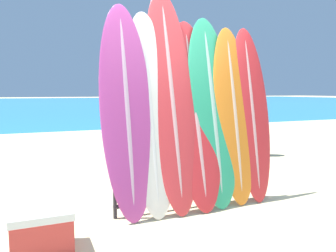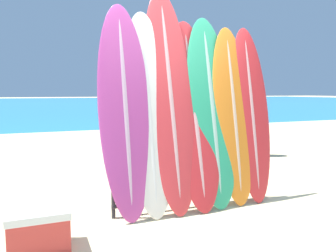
{
  "view_description": "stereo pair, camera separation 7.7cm",
  "coord_description": "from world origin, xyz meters",
  "px_view_note": "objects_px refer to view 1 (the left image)",
  "views": [
    {
      "loc": [
        -1.76,
        -2.86,
        1.31
      ],
      "look_at": [
        -0.08,
        1.18,
        0.85
      ],
      "focal_mm": 35.0,
      "sensor_mm": 36.0,
      "label": 1
    },
    {
      "loc": [
        -1.69,
        -2.89,
        1.31
      ],
      "look_at": [
        -0.08,
        1.18,
        0.85
      ],
      "focal_mm": 35.0,
      "sensor_mm": 36.0,
      "label": 2
    }
  ],
  "objects_px": {
    "person_near_water": "(246,113)",
    "person_mid_beach": "(188,107)",
    "surfboard_slot_6": "(251,113)",
    "surfboard_slot_4": "(213,110)",
    "surfboard_slot_1": "(150,112)",
    "person_far_left": "(151,103)",
    "surfboard_rack": "(195,168)",
    "surfboard_slot_0": "(126,110)",
    "surfboard_slot_3": "(195,113)",
    "surfboard_slot_5": "(234,115)",
    "cooler_box": "(42,231)",
    "surfboard_slot_2": "(171,98)"
  },
  "relations": [
    {
      "from": "person_near_water",
      "to": "person_mid_beach",
      "type": "distance_m",
      "value": 2.51
    },
    {
      "from": "surfboard_slot_6",
      "to": "person_near_water",
      "type": "relative_size",
      "value": 1.29
    },
    {
      "from": "surfboard_slot_4",
      "to": "person_mid_beach",
      "type": "relative_size",
      "value": 1.36
    },
    {
      "from": "surfboard_slot_1",
      "to": "person_far_left",
      "type": "xyz_separation_m",
      "value": [
        2.01,
        5.62,
        -0.13
      ]
    },
    {
      "from": "surfboard_rack",
      "to": "surfboard_slot_0",
      "type": "relative_size",
      "value": 0.84
    },
    {
      "from": "surfboard_slot_3",
      "to": "surfboard_slot_1",
      "type": "bearing_deg",
      "value": -179.17
    },
    {
      "from": "surfboard_slot_3",
      "to": "surfboard_slot_4",
      "type": "bearing_deg",
      "value": -2.12
    },
    {
      "from": "surfboard_slot_1",
      "to": "surfboard_rack",
      "type": "bearing_deg",
      "value": -4.18
    },
    {
      "from": "surfboard_slot_5",
      "to": "cooler_box",
      "type": "xyz_separation_m",
      "value": [
        -2.15,
        -0.47,
        -0.87
      ]
    },
    {
      "from": "surfboard_slot_5",
      "to": "cooler_box",
      "type": "relative_size",
      "value": 4.22
    },
    {
      "from": "surfboard_slot_0",
      "to": "surfboard_slot_6",
      "type": "relative_size",
      "value": 1.07
    },
    {
      "from": "surfboard_slot_3",
      "to": "person_near_water",
      "type": "relative_size",
      "value": 1.32
    },
    {
      "from": "surfboard_slot_0",
      "to": "surfboard_slot_2",
      "type": "distance_m",
      "value": 0.53
    },
    {
      "from": "surfboard_slot_1",
      "to": "surfboard_slot_3",
      "type": "bearing_deg",
      "value": 0.83
    },
    {
      "from": "surfboard_slot_4",
      "to": "surfboard_slot_5",
      "type": "distance_m",
      "value": 0.28
    },
    {
      "from": "surfboard_slot_1",
      "to": "cooler_box",
      "type": "relative_size",
      "value": 4.45
    },
    {
      "from": "surfboard_slot_3",
      "to": "surfboard_slot_4",
      "type": "xyz_separation_m",
      "value": [
        0.22,
        -0.01,
        0.02
      ]
    },
    {
      "from": "person_mid_beach",
      "to": "person_far_left",
      "type": "height_order",
      "value": "person_far_left"
    },
    {
      "from": "surfboard_slot_5",
      "to": "surfboard_rack",
      "type": "bearing_deg",
      "value": -178.59
    },
    {
      "from": "surfboard_rack",
      "to": "person_mid_beach",
      "type": "height_order",
      "value": "person_mid_beach"
    },
    {
      "from": "surfboard_slot_0",
      "to": "person_far_left",
      "type": "xyz_separation_m",
      "value": [
        2.28,
        5.63,
        -0.16
      ]
    },
    {
      "from": "surfboard_slot_5",
      "to": "person_near_water",
      "type": "bearing_deg",
      "value": 51.36
    },
    {
      "from": "surfboard_rack",
      "to": "surfboard_slot_3",
      "type": "height_order",
      "value": "surfboard_slot_3"
    },
    {
      "from": "surfboard_slot_2",
      "to": "person_mid_beach",
      "type": "bearing_deg",
      "value": 61.85
    },
    {
      "from": "surfboard_slot_0",
      "to": "surfboard_slot_1",
      "type": "relative_size",
      "value": 1.02
    },
    {
      "from": "surfboard_rack",
      "to": "surfboard_slot_1",
      "type": "height_order",
      "value": "surfboard_slot_1"
    },
    {
      "from": "surfboard_slot_1",
      "to": "surfboard_slot_4",
      "type": "xyz_separation_m",
      "value": [
        0.76,
        -0.0,
        -0.0
      ]
    },
    {
      "from": "surfboard_slot_4",
      "to": "person_mid_beach",
      "type": "distance_m",
      "value": 5.18
    },
    {
      "from": "surfboard_slot_0",
      "to": "cooler_box",
      "type": "height_order",
      "value": "surfboard_slot_0"
    },
    {
      "from": "surfboard_slot_5",
      "to": "person_near_water",
      "type": "relative_size",
      "value": 1.28
    },
    {
      "from": "person_mid_beach",
      "to": "surfboard_slot_4",
      "type": "bearing_deg",
      "value": 40.32
    },
    {
      "from": "surfboard_rack",
      "to": "surfboard_slot_6",
      "type": "distance_m",
      "value": 0.97
    },
    {
      "from": "surfboard_slot_2",
      "to": "person_near_water",
      "type": "height_order",
      "value": "surfboard_slot_2"
    },
    {
      "from": "surfboard_slot_6",
      "to": "person_far_left",
      "type": "bearing_deg",
      "value": 82.64
    },
    {
      "from": "person_far_left",
      "to": "person_near_water",
      "type": "bearing_deg",
      "value": -13.34
    },
    {
      "from": "surfboard_slot_0",
      "to": "surfboard_slot_1",
      "type": "height_order",
      "value": "surfboard_slot_0"
    },
    {
      "from": "surfboard_slot_1",
      "to": "person_near_water",
      "type": "height_order",
      "value": "surfboard_slot_1"
    },
    {
      "from": "surfboard_slot_0",
      "to": "surfboard_slot_2",
      "type": "relative_size",
      "value": 0.91
    },
    {
      "from": "surfboard_slot_1",
      "to": "surfboard_slot_5",
      "type": "height_order",
      "value": "surfboard_slot_1"
    },
    {
      "from": "surfboard_slot_1",
      "to": "person_far_left",
      "type": "relative_size",
      "value": 1.24
    },
    {
      "from": "surfboard_slot_4",
      "to": "person_near_water",
      "type": "distance_m",
      "value": 3.07
    },
    {
      "from": "surfboard_rack",
      "to": "surfboard_slot_5",
      "type": "relative_size",
      "value": 0.91
    },
    {
      "from": "surfboard_rack",
      "to": "cooler_box",
      "type": "bearing_deg",
      "value": -164.39
    },
    {
      "from": "surfboard_slot_0",
      "to": "surfboard_slot_2",
      "type": "bearing_deg",
      "value": 4.89
    },
    {
      "from": "surfboard_slot_2",
      "to": "person_far_left",
      "type": "bearing_deg",
      "value": 72.55
    },
    {
      "from": "surfboard_slot_6",
      "to": "person_far_left",
      "type": "height_order",
      "value": "surfboard_slot_6"
    },
    {
      "from": "surfboard_slot_0",
      "to": "person_mid_beach",
      "type": "height_order",
      "value": "surfboard_slot_0"
    },
    {
      "from": "surfboard_rack",
      "to": "surfboard_slot_5",
      "type": "distance_m",
      "value": 0.78
    },
    {
      "from": "surfboard_slot_4",
      "to": "cooler_box",
      "type": "distance_m",
      "value": 2.15
    },
    {
      "from": "surfboard_slot_2",
      "to": "surfboard_slot_4",
      "type": "height_order",
      "value": "surfboard_slot_2"
    }
  ]
}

